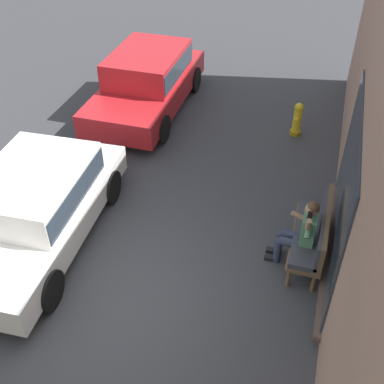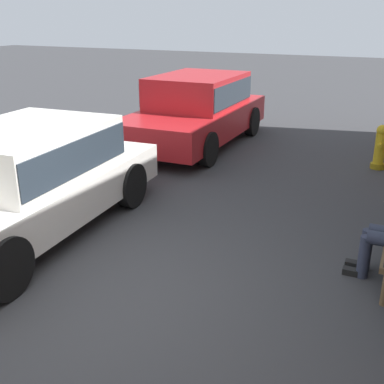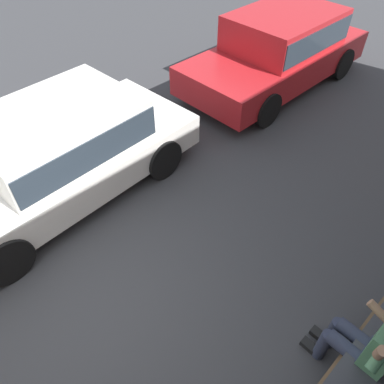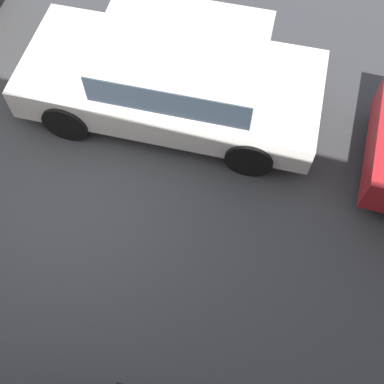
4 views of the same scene
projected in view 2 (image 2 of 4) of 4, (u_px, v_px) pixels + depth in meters
name	position (u px, v px, depth m)	size (l,w,h in m)	color
ground_plane	(96.00, 299.00, 4.80)	(60.00, 60.00, 0.00)	#38383A
parked_car_near	(196.00, 107.00, 10.19)	(4.25, 1.91, 1.46)	red
parked_car_mid	(24.00, 176.00, 6.07)	(4.27, 2.07, 1.36)	white
fire_hydrant	(380.00, 148.00, 8.68)	(0.38, 0.26, 0.81)	olive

